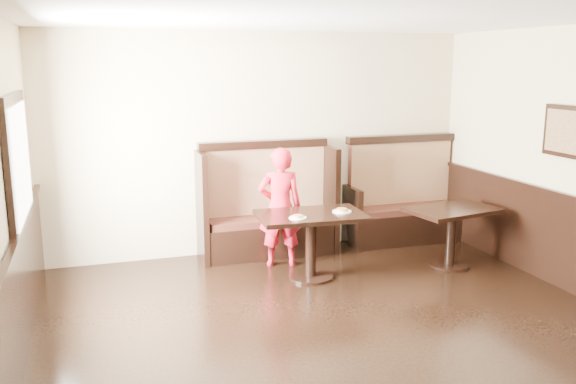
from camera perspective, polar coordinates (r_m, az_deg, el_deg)
name	(u,v)px	position (r m, az deg, el deg)	size (l,w,h in m)	color
ground	(383,374)	(5.08, 8.87, -16.47)	(7.00, 7.00, 0.00)	black
room_shell	(336,286)	(4.92, 4.49, -8.77)	(7.00, 7.00, 7.00)	#C6B88F
booth_main	(267,213)	(7.78, -2.00, -2.02)	(1.75, 0.72, 1.45)	black
booth_neighbor	(403,206)	(8.52, 10.71, -1.31)	(1.65, 0.72, 1.45)	black
table_main	(311,229)	(6.87, 2.17, -3.46)	(1.23, 0.81, 0.76)	black
table_neighbor	(452,223)	(7.54, 15.06, -2.81)	(1.13, 0.84, 0.72)	black
child	(280,207)	(7.27, -0.75, -1.44)	(0.53, 0.35, 1.44)	red
pizza_plate_left	(298,217)	(6.62, 0.92, -2.35)	(0.20, 0.20, 0.04)	white
pizza_plate_right	(342,211)	(6.92, 5.06, -1.74)	(0.22, 0.22, 0.04)	white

